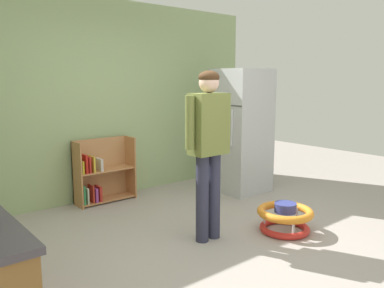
# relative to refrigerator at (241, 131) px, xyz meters

# --- Properties ---
(ground_plane) EXTENTS (12.00, 12.00, 0.00)m
(ground_plane) POSITION_rel_refrigerator_xyz_m (-1.74, -1.33, -0.89)
(ground_plane) COLOR #A49993
(ground_plane) RESTS_ON ground
(back_wall) EXTENTS (5.20, 0.06, 2.70)m
(back_wall) POSITION_rel_refrigerator_xyz_m (-1.74, 1.00, 0.46)
(back_wall) COLOR #9BB37E
(back_wall) RESTS_ON ground
(refrigerator) EXTENTS (0.73, 0.68, 1.78)m
(refrigerator) POSITION_rel_refrigerator_xyz_m (0.00, 0.00, 0.00)
(refrigerator) COLOR #B7BABF
(refrigerator) RESTS_ON ground
(bookshelf) EXTENTS (0.80, 0.28, 0.85)m
(bookshelf) POSITION_rel_refrigerator_xyz_m (-1.84, 0.82, -0.52)
(bookshelf) COLOR #B97D4D
(bookshelf) RESTS_ON ground
(standing_person) EXTENTS (0.57, 0.22, 1.72)m
(standing_person) POSITION_rel_refrigerator_xyz_m (-1.59, -1.05, 0.14)
(standing_person) COLOR #31324A
(standing_person) RESTS_ON ground
(baby_walker) EXTENTS (0.60, 0.60, 0.32)m
(baby_walker) POSITION_rel_refrigerator_xyz_m (-0.81, -1.43, -0.73)
(baby_walker) COLOR red
(baby_walker) RESTS_ON ground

